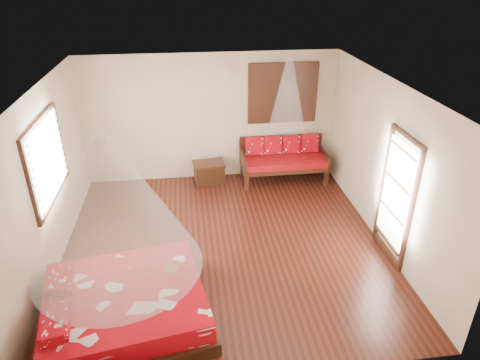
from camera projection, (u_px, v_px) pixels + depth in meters
name	position (u px, v px, depth m)	size (l,w,h in m)	color
room	(223.00, 173.00, 6.89)	(5.54, 5.54, 2.84)	black
bed	(125.00, 306.00, 5.83)	(2.47, 2.31, 0.65)	black
daybed	(283.00, 158.00, 9.58)	(1.90, 0.84, 0.97)	black
storage_chest	(209.00, 172.00, 9.58)	(0.73, 0.57, 0.47)	black
shutter_panel	(283.00, 93.00, 9.24)	(1.52, 0.06, 1.32)	black
window_left	(47.00, 160.00, 6.62)	(0.10, 1.74, 1.34)	black
glazed_door	(396.00, 198.00, 6.83)	(0.08, 1.02, 2.16)	black
wine_tray	(171.00, 267.00, 6.11)	(0.22, 0.22, 0.19)	brown
mosquito_net_main	(110.00, 205.00, 5.10)	(2.14, 2.14, 1.80)	white
mosquito_net_daybed	(288.00, 95.00, 8.79)	(0.79, 0.79, 1.50)	white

